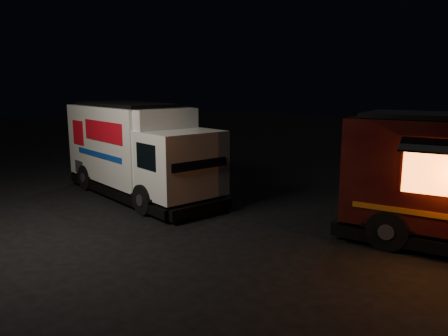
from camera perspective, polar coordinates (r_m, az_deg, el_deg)
ground at (r=13.14m, az=-9.71°, el=-5.89°), size 80.00×80.00×0.00m
white_truck at (r=14.91m, az=-10.83°, el=2.24°), size 7.22×3.52×3.13m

